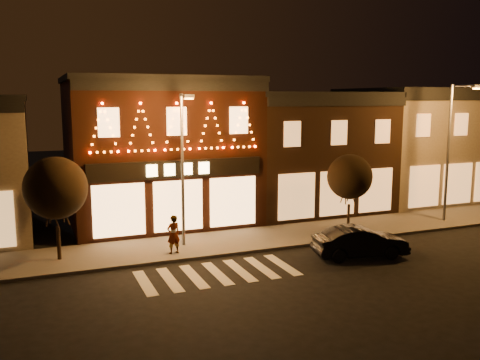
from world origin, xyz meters
TOP-DOWN VIEW (x-y plane):
  - ground at (0.00, 0.00)m, footprint 120.00×120.00m
  - sidewalk_far at (2.00, 8.00)m, footprint 44.00×4.00m
  - building_pulp at (0.00, 13.98)m, footprint 10.20×8.34m
  - building_right_a at (9.50, 13.99)m, footprint 9.20×8.28m
  - building_right_b at (18.50, 13.99)m, footprint 9.20×8.28m
  - streetlamp_mid at (-0.26, 7.93)m, footprint 0.46×1.65m
  - streetlamp_right at (15.15, 7.17)m, footprint 0.55×1.78m
  - tree_left at (-5.94, 7.96)m, footprint 2.71×2.71m
  - tree_right at (8.93, 7.90)m, footprint 2.42×2.42m
  - dark_sedan at (6.76, 3.69)m, footprint 4.44×2.21m
  - pedestrian at (-1.06, 6.92)m, footprint 0.74×0.58m

SIDE VIEW (x-z plane):
  - ground at x=0.00m, z-range 0.00..0.00m
  - sidewalk_far at x=2.00m, z-range 0.00..0.15m
  - dark_sedan at x=6.76m, z-range 0.00..1.40m
  - pedestrian at x=-1.06m, z-range 0.15..1.93m
  - tree_right at x=8.93m, z-range 0.96..5.00m
  - tree_left at x=-5.94m, z-range 1.06..5.59m
  - building_right_a at x=9.50m, z-range 0.01..7.51m
  - building_right_b at x=18.50m, z-range 0.01..7.81m
  - building_pulp at x=0.00m, z-range 0.01..8.31m
  - streetlamp_mid at x=-0.26m, z-range 0.78..7.99m
  - streetlamp_right at x=15.15m, z-range 0.82..8.58m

